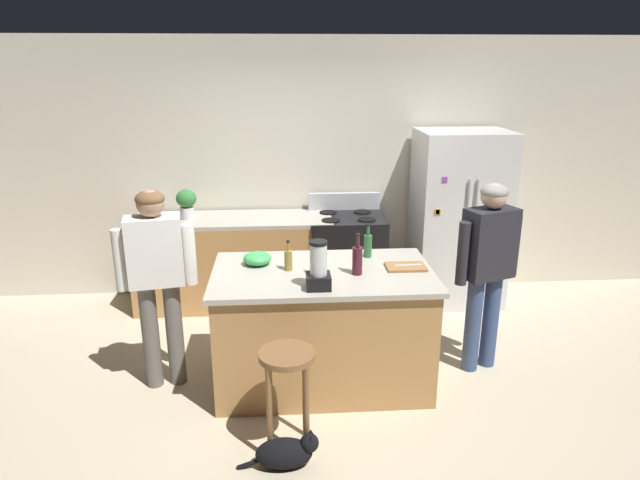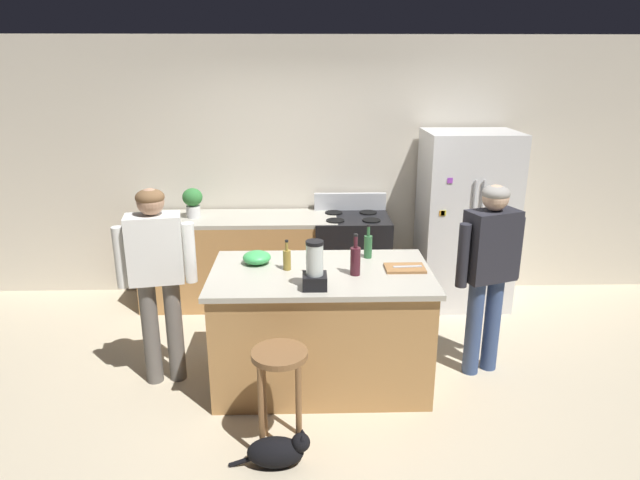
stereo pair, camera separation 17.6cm
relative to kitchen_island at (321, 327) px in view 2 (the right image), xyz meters
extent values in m
plane|color=beige|center=(0.00, 0.00, -0.47)|extent=(14.00, 14.00, 0.00)
cube|color=beige|center=(0.00, 1.95, 0.88)|extent=(8.00, 0.10, 2.70)
cube|color=#B7844C|center=(0.00, 0.00, -0.02)|extent=(1.61, 0.91, 0.90)
cube|color=#B2AD9E|center=(0.00, 0.00, 0.45)|extent=(1.67, 0.97, 0.04)
cube|color=#B7844C|center=(-0.80, 1.55, -0.02)|extent=(2.00, 0.64, 0.90)
cube|color=#B2AD9E|center=(-0.80, 1.55, 0.45)|extent=(2.00, 0.64, 0.04)
cube|color=silver|center=(1.52, 1.50, 0.43)|extent=(0.90, 0.70, 1.80)
cylinder|color=#B7BABF|center=(1.48, 1.13, 0.52)|extent=(0.02, 0.02, 0.81)
cylinder|color=#B7BABF|center=(1.56, 1.13, 0.52)|extent=(0.02, 0.02, 0.81)
cube|color=yellow|center=(1.20, 1.15, 0.60)|extent=(0.05, 0.01, 0.05)
cube|color=#3FB259|center=(1.87, 1.15, 0.55)|extent=(0.05, 0.01, 0.05)
cube|color=red|center=(1.72, 1.15, 0.62)|extent=(0.05, 0.01, 0.05)
cube|color=#3FB259|center=(1.84, 1.15, 0.34)|extent=(0.05, 0.01, 0.05)
cube|color=purple|center=(1.24, 1.15, 0.91)|extent=(0.05, 0.01, 0.05)
cube|color=orange|center=(1.18, 1.15, 0.60)|extent=(0.05, 0.01, 0.05)
cube|color=black|center=(0.36, 1.52, 0.00)|extent=(0.76, 0.64, 0.94)
cube|color=black|center=(0.36, 1.20, -0.05)|extent=(0.60, 0.01, 0.24)
cube|color=#B7BABF|center=(0.36, 1.81, 0.56)|extent=(0.76, 0.06, 0.18)
cylinder|color=black|center=(0.18, 1.37, 0.47)|extent=(0.18, 0.18, 0.01)
cylinder|color=black|center=(0.54, 1.37, 0.47)|extent=(0.18, 0.18, 0.01)
cylinder|color=black|center=(0.18, 1.67, 0.47)|extent=(0.18, 0.18, 0.01)
cylinder|color=black|center=(0.54, 1.67, 0.47)|extent=(0.18, 0.18, 0.01)
cylinder|color=#66605B|center=(-1.33, 0.02, -0.04)|extent=(0.15, 0.15, 0.85)
cylinder|color=#66605B|center=(-1.15, 0.05, -0.04)|extent=(0.15, 0.15, 0.85)
cube|color=white|center=(-1.24, 0.04, 0.64)|extent=(0.43, 0.29, 0.52)
cylinder|color=white|center=(-1.49, -0.01, 0.59)|extent=(0.10, 0.10, 0.47)
cylinder|color=white|center=(-0.99, 0.08, 0.59)|extent=(0.10, 0.10, 0.47)
sphere|color=tan|center=(-1.24, 0.04, 1.00)|extent=(0.23, 0.23, 0.20)
ellipsoid|color=brown|center=(-1.24, 0.04, 1.04)|extent=(0.24, 0.24, 0.12)
cylinder|color=#384C7A|center=(1.40, 0.15, -0.06)|extent=(0.17, 0.17, 0.81)
cylinder|color=#384C7A|center=(1.23, 0.08, -0.06)|extent=(0.17, 0.17, 0.81)
cube|color=#26262D|center=(1.32, 0.12, 0.62)|extent=(0.45, 0.34, 0.56)
cylinder|color=#26262D|center=(1.55, 0.20, 0.57)|extent=(0.12, 0.12, 0.50)
cylinder|color=#26262D|center=(1.08, 0.03, 0.57)|extent=(0.12, 0.12, 0.50)
sphere|color=#D8AD8C|center=(1.32, 0.12, 1.00)|extent=(0.26, 0.26, 0.20)
ellipsoid|color=gray|center=(1.32, 0.12, 1.03)|extent=(0.27, 0.27, 0.12)
cylinder|color=brown|center=(-0.29, -0.80, 0.22)|extent=(0.36, 0.36, 0.04)
cylinder|color=brown|center=(-0.40, -0.92, -0.14)|extent=(0.04, 0.04, 0.67)
cylinder|color=brown|center=(-0.17, -0.92, -0.14)|extent=(0.04, 0.04, 0.67)
cylinder|color=brown|center=(-0.40, -0.69, -0.14)|extent=(0.04, 0.04, 0.67)
cylinder|color=brown|center=(-0.17, -0.69, -0.14)|extent=(0.04, 0.04, 0.67)
ellipsoid|color=black|center=(-0.32, -0.99, -0.37)|extent=(0.36, 0.18, 0.20)
sphere|color=black|center=(-0.16, -0.99, -0.30)|extent=(0.12, 0.12, 0.12)
cone|color=black|center=(-0.15, -1.02, -0.24)|extent=(0.04, 0.04, 0.03)
cone|color=black|center=(-0.15, -0.96, -0.24)|extent=(0.04, 0.04, 0.03)
cylinder|color=black|center=(-0.52, -0.99, -0.43)|extent=(0.20, 0.03, 0.10)
cylinder|color=silver|center=(-1.25, 1.55, 0.53)|extent=(0.14, 0.14, 0.12)
ellipsoid|color=#337A38|center=(-1.25, 1.55, 0.68)|extent=(0.20, 0.20, 0.18)
cube|color=black|center=(-0.05, -0.32, 0.52)|extent=(0.17, 0.17, 0.10)
cylinder|color=silver|center=(-0.05, -0.32, 0.68)|extent=(0.12, 0.12, 0.22)
cylinder|color=black|center=(-0.05, -0.32, 0.80)|extent=(0.12, 0.12, 0.02)
cylinder|color=#B24C26|center=(-0.06, -0.07, 0.54)|extent=(0.06, 0.06, 0.14)
cylinder|color=#B24C26|center=(-0.06, -0.07, 0.64)|extent=(0.02, 0.02, 0.06)
cylinder|color=black|center=(-0.06, -0.07, 0.67)|extent=(0.03, 0.03, 0.02)
cylinder|color=#2D6638|center=(0.39, 0.30, 0.56)|extent=(0.07, 0.07, 0.18)
cylinder|color=#2D6638|center=(0.39, 0.30, 0.69)|extent=(0.03, 0.03, 0.08)
cylinder|color=black|center=(0.39, 0.30, 0.73)|extent=(0.03, 0.03, 0.02)
cylinder|color=#471923|center=(0.25, -0.08, 0.57)|extent=(0.08, 0.08, 0.21)
cylinder|color=#471923|center=(0.25, -0.08, 0.72)|extent=(0.03, 0.03, 0.09)
cylinder|color=black|center=(0.25, -0.08, 0.77)|extent=(0.03, 0.03, 0.02)
cylinder|color=olive|center=(-0.26, 0.04, 0.54)|extent=(0.06, 0.06, 0.15)
cylinder|color=olive|center=(-0.26, 0.04, 0.65)|extent=(0.02, 0.02, 0.07)
cylinder|color=black|center=(-0.26, 0.04, 0.69)|extent=(0.03, 0.03, 0.02)
ellipsoid|color=#3FB259|center=(-0.50, 0.18, 0.52)|extent=(0.22, 0.22, 0.10)
cube|color=#9E6B3D|center=(0.64, 0.02, 0.48)|extent=(0.30, 0.20, 0.02)
cube|color=#B7BABF|center=(0.66, 0.02, 0.49)|extent=(0.22, 0.04, 0.01)
camera|label=1|loc=(-0.29, -3.90, 1.98)|focal=31.16mm
camera|label=2|loc=(-0.11, -3.91, 1.98)|focal=31.16mm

